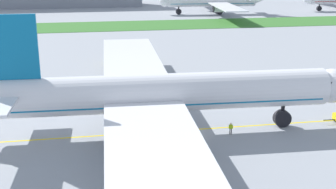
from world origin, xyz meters
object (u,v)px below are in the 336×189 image
Objects in this scene: airliner_foreground at (153,94)px; parked_airliner_far_right at (213,1)px; ground_crew_wingwalker_port at (151,114)px; service_truck_baggage_loader at (124,57)px; ground_crew_wingwalker_starboard at (231,127)px.

airliner_foreground reaches higher than parked_airliner_far_right.
service_truck_baggage_loader is at bearing 91.45° from ground_crew_wingwalker_port.
ground_crew_wingwalker_port is 1.03× the size of ground_crew_wingwalker_starboard.
ground_crew_wingwalker_starboard is at bearing -76.26° from service_truck_baggage_loader.
parked_airliner_far_right is at bearing 70.57° from ground_crew_wingwalker_port.
service_truck_baggage_loader is 0.08× the size of parked_airliner_far_right.
service_truck_baggage_loader is (-0.56, 42.25, -3.97)m from airliner_foreground.
ground_crew_wingwalker_starboard is 45.82m from service_truck_baggage_loader.
ground_crew_wingwalker_port is 0.30× the size of service_truck_baggage_loader.
parked_airliner_far_right reaches higher than ground_crew_wingwalker_starboard.
ground_crew_wingwalker_port is 0.02× the size of parked_airliner_far_right.
service_truck_baggage_loader reaches higher than ground_crew_wingwalker_port.
ground_crew_wingwalker_port is 37.14m from service_truck_baggage_loader.
parked_airliner_far_right is at bearing 71.13° from airliner_foreground.
ground_crew_wingwalker_starboard is 0.29× the size of service_truck_baggage_loader.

